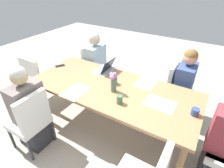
# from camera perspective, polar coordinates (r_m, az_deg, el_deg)

# --- Properties ---
(ground_plane) EXTENTS (10.00, 10.00, 0.00)m
(ground_plane) POSITION_cam_1_polar(r_m,az_deg,el_deg) (2.91, 0.00, -13.56)
(ground_plane) COLOR #B2A899
(dining_table) EXTENTS (2.30, 1.00, 0.76)m
(dining_table) POSITION_cam_1_polar(r_m,az_deg,el_deg) (2.47, 0.00, -2.36)
(dining_table) COLOR #9E754C
(dining_table) RESTS_ON ground_plane
(chair_near_left_near) EXTENTS (0.44, 0.44, 0.90)m
(chair_near_left_near) POSITION_cam_1_polar(r_m,az_deg,el_deg) (3.57, -5.57, 5.63)
(chair_near_left_near) COLOR silver
(chair_near_left_near) RESTS_ON ground_plane
(person_near_left_near) EXTENTS (0.36, 0.40, 1.19)m
(person_near_left_near) POSITION_cam_1_polar(r_m,az_deg,el_deg) (3.48, -5.18, 5.37)
(person_near_left_near) COLOR #2D2D33
(person_near_left_near) RESTS_ON ground_plane
(chair_near_left_mid) EXTENTS (0.44, 0.44, 0.90)m
(chair_near_left_mid) POSITION_cam_1_polar(r_m,az_deg,el_deg) (3.06, 20.24, -1.29)
(chair_near_left_mid) COLOR silver
(chair_near_left_mid) RESTS_ON ground_plane
(person_near_left_mid) EXTENTS (0.36, 0.40, 1.19)m
(person_near_left_mid) POSITION_cam_1_polar(r_m,az_deg,el_deg) (2.99, 21.43, -1.80)
(person_near_left_mid) COLOR #2D2D33
(person_near_left_mid) RESTS_ON ground_plane
(chair_far_right_near) EXTENTS (0.44, 0.44, 0.90)m
(chair_far_right_near) POSITION_cam_1_polar(r_m,az_deg,el_deg) (2.54, -24.42, -10.11)
(chair_far_right_near) COLOR silver
(chair_far_right_near) RESTS_ON ground_plane
(person_far_right_near) EXTENTS (0.36, 0.40, 1.19)m
(person_far_right_near) POSITION_cam_1_polar(r_m,az_deg,el_deg) (2.59, -24.52, -8.30)
(person_far_right_near) COLOR #2D2D33
(person_far_right_near) RESTS_ON ground_plane
(chair_head_right_right_far) EXTENTS (0.44, 0.44, 0.90)m
(chair_head_right_right_far) POSITION_cam_1_polar(r_m,az_deg,el_deg) (3.42, -22.41, 1.92)
(chair_head_right_right_far) COLOR silver
(chair_head_right_right_far) RESTS_ON ground_plane
(flower_vase) EXTENTS (0.10, 0.10, 0.29)m
(flower_vase) POSITION_cam_1_polar(r_m,az_deg,el_deg) (2.26, 0.42, 1.09)
(flower_vase) COLOR #4C6B60
(flower_vase) RESTS_ON dining_table
(placemat_near_left_near) EXTENTS (0.26, 0.36, 0.00)m
(placemat_near_left_near) POSITION_cam_1_polar(r_m,az_deg,el_deg) (2.85, -2.78, 4.34)
(placemat_near_left_near) COLOR beige
(placemat_near_left_near) RESTS_ON dining_table
(placemat_near_left_mid) EXTENTS (0.27, 0.37, 0.00)m
(placemat_near_left_mid) POSITION_cam_1_polar(r_m,az_deg,el_deg) (2.56, 10.83, 0.35)
(placemat_near_left_mid) COLOR beige
(placemat_near_left_mid) RESTS_ON dining_table
(placemat_head_left_left_far) EXTENTS (0.36, 0.26, 0.00)m
(placemat_head_left_left_far) POSITION_cam_1_polar(r_m,az_deg,el_deg) (2.21, 14.97, -6.10)
(placemat_head_left_left_far) COLOR beige
(placemat_head_left_left_far) RESTS_ON dining_table
(placemat_far_right_near) EXTENTS (0.27, 0.37, 0.00)m
(placemat_far_right_near) POSITION_cam_1_polar(r_m,az_deg,el_deg) (2.39, -11.51, -2.38)
(placemat_far_right_near) COLOR beige
(placemat_far_right_near) RESTS_ON dining_table
(laptop_near_left_near) EXTENTS (0.22, 0.32, 0.20)m
(laptop_near_left_near) POSITION_cam_1_polar(r_m,az_deg,el_deg) (2.80, -2.05, 4.83)
(laptop_near_left_near) COLOR silver
(laptop_near_left_near) RESTS_ON dining_table
(coffee_mug_near_left) EXTENTS (0.09, 0.09, 0.10)m
(coffee_mug_near_left) POSITION_cam_1_polar(r_m,az_deg,el_deg) (2.48, 0.67, 1.12)
(coffee_mug_near_left) COLOR #232328
(coffee_mug_near_left) RESTS_ON dining_table
(coffee_mug_near_right) EXTENTS (0.09, 0.09, 0.08)m
(coffee_mug_near_right) POSITION_cam_1_polar(r_m,az_deg,el_deg) (2.16, 24.89, -8.03)
(coffee_mug_near_right) COLOR #33477A
(coffee_mug_near_right) RESTS_ON dining_table
(coffee_mug_centre_left) EXTENTS (0.07, 0.07, 0.11)m
(coffee_mug_centre_left) POSITION_cam_1_polar(r_m,az_deg,el_deg) (2.12, 2.42, -4.94)
(coffee_mug_centre_left) COLOR #47704C
(coffee_mug_centre_left) RESTS_ON dining_table
(phone_black) EXTENTS (0.15, 0.16, 0.01)m
(phone_black) POSITION_cam_1_polar(r_m,az_deg,el_deg) (3.11, -16.19, 5.59)
(phone_black) COLOR black
(phone_black) RESTS_ON dining_table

